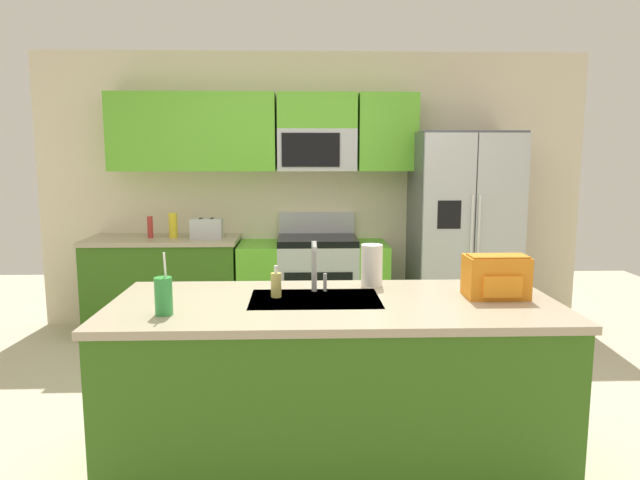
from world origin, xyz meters
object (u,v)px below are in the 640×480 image
sink_faucet (315,262)px  soap_dispenser (276,284)px  pepper_mill (150,227)px  bottle_yellow (173,225)px  paper_towel_roll (372,265)px  toaster (207,228)px  refrigerator (462,235)px  drink_cup_green (164,296)px  backpack (496,276)px  range_oven (313,285)px

sink_faucet → soap_dispenser: size_ratio=1.66×
pepper_mill → soap_dispenser: 2.56m
bottle_yellow → paper_towel_roll: paper_towel_roll is taller
toaster → paper_towel_roll: paper_towel_roll is taller
soap_dispenser → paper_towel_roll: paper_towel_roll is taller
sink_faucet → paper_towel_roll: 0.36m
paper_towel_roll → refrigerator: bearing=60.9°
drink_cup_green → backpack: (1.68, 0.28, 0.03)m
bottle_yellow → soap_dispenser: size_ratio=1.33×
pepper_mill → paper_towel_roll: bearing=-48.4°
pepper_mill → bottle_yellow: size_ratio=0.86×
range_oven → sink_faucet: 2.24m
range_oven → paper_towel_roll: size_ratio=5.67×
toaster → bottle_yellow: (-0.31, 0.03, 0.02)m
drink_cup_green → soap_dispenser: drink_cup_green is taller
bottle_yellow → toaster: bearing=-5.9°
bottle_yellow → soap_dispenser: 2.45m
drink_cup_green → paper_towel_roll: (1.06, 0.57, 0.03)m
bottle_yellow → backpack: 3.15m
range_oven → pepper_mill: (-1.48, -0.00, 0.55)m
toaster → soap_dispenser: 2.31m
soap_dispenser → paper_towel_roll: (0.54, 0.25, 0.05)m
range_oven → bottle_yellow: size_ratio=5.99×
toaster → paper_towel_roll: (1.25, -1.94, 0.03)m
sink_faucet → drink_cup_green: (-0.73, -0.42, -0.08)m
refrigerator → toaster: bearing=179.5°
toaster → soap_dispenser: toaster is taller
soap_dispenser → range_oven: bearing=83.7°
refrigerator → paper_towel_roll: (-1.07, -1.92, 0.09)m
drink_cup_green → refrigerator: bearing=49.5°
toaster → pepper_mill: (-0.52, 0.05, 0.01)m
range_oven → pepper_mill: bearing=-179.9°
range_oven → bottle_yellow: bottle_yellow is taller
range_oven → pepper_mill: size_ratio=6.97×
range_oven → paper_towel_roll: bearing=-81.7°
toaster → backpack: backpack is taller
toaster → paper_towel_roll: bearing=-57.2°
refrigerator → backpack: 2.26m
soap_dispenser → backpack: 1.17m
bottle_yellow → paper_towel_roll: (1.56, -1.98, 0.01)m
pepper_mill → toaster: bearing=-5.5°
bottle_yellow → backpack: (2.19, -2.27, 0.00)m
refrigerator → paper_towel_roll: size_ratio=7.71×
backpack → paper_towel_roll: bearing=154.9°
toaster → sink_faucet: size_ratio=0.99×
range_oven → soap_dispenser: 2.32m
toaster → drink_cup_green: size_ratio=0.93×
pepper_mill → backpack: bearing=-43.7°
range_oven → paper_towel_roll: paper_towel_roll is taller
refrigerator → sink_faucet: 2.51m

